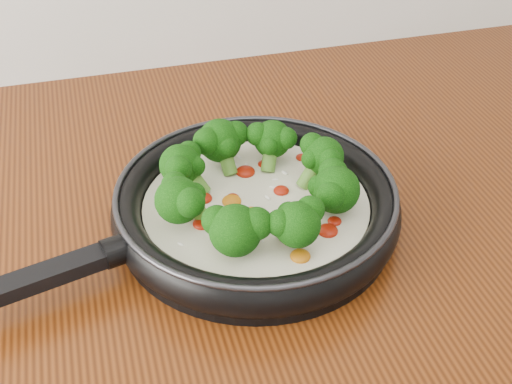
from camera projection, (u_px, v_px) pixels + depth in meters
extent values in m
cylinder|color=black|center=(256.00, 221.00, 0.80)|extent=(0.39, 0.39, 0.01)
torus|color=black|center=(256.00, 205.00, 0.78)|extent=(0.41, 0.41, 0.04)
torus|color=#2D2D33|center=(256.00, 189.00, 0.77)|extent=(0.40, 0.40, 0.01)
cube|color=black|center=(35.00, 279.00, 0.68)|extent=(0.20, 0.07, 0.02)
cylinder|color=black|center=(117.00, 250.00, 0.71)|extent=(0.04, 0.04, 0.03)
cylinder|color=#EBE7CC|center=(256.00, 210.00, 0.79)|extent=(0.32, 0.32, 0.02)
ellipsoid|color=#9A1707|center=(335.00, 221.00, 0.75)|extent=(0.02, 0.02, 0.01)
ellipsoid|color=#9A1707|center=(202.00, 224.00, 0.75)|extent=(0.02, 0.02, 0.01)
ellipsoid|color=#BC660C|center=(252.00, 212.00, 0.76)|extent=(0.02, 0.02, 0.01)
ellipsoid|color=#9A1707|center=(289.00, 241.00, 0.72)|extent=(0.02, 0.02, 0.01)
ellipsoid|color=#9A1707|center=(302.00, 157.00, 0.85)|extent=(0.02, 0.02, 0.01)
ellipsoid|color=#BC660C|center=(239.00, 231.00, 0.74)|extent=(0.02, 0.02, 0.01)
ellipsoid|color=#9A1707|center=(251.00, 234.00, 0.73)|extent=(0.02, 0.02, 0.01)
ellipsoid|color=#9A1707|center=(293.00, 209.00, 0.77)|extent=(0.02, 0.02, 0.01)
ellipsoid|color=#BC660C|center=(232.00, 201.00, 0.78)|extent=(0.02, 0.02, 0.01)
ellipsoid|color=#9A1707|center=(281.00, 191.00, 0.80)|extent=(0.02, 0.02, 0.01)
ellipsoid|color=#9A1707|center=(233.00, 198.00, 0.79)|extent=(0.02, 0.02, 0.01)
ellipsoid|color=#BC660C|center=(300.00, 256.00, 0.70)|extent=(0.03, 0.03, 0.01)
ellipsoid|color=#9A1707|center=(204.00, 198.00, 0.79)|extent=(0.02, 0.02, 0.01)
ellipsoid|color=#9A1707|center=(245.00, 172.00, 0.83)|extent=(0.02, 0.02, 0.01)
ellipsoid|color=#BC660C|center=(326.00, 194.00, 0.79)|extent=(0.03, 0.03, 0.01)
ellipsoid|color=#9A1707|center=(187.00, 216.00, 0.76)|extent=(0.02, 0.02, 0.01)
ellipsoid|color=#9A1707|center=(264.00, 164.00, 0.84)|extent=(0.02, 0.02, 0.01)
ellipsoid|color=#BC660C|center=(315.00, 164.00, 0.84)|extent=(0.02, 0.02, 0.01)
ellipsoid|color=#9A1707|center=(183.00, 191.00, 0.80)|extent=(0.02, 0.02, 0.01)
ellipsoid|color=#9A1707|center=(328.00, 231.00, 0.74)|extent=(0.03, 0.03, 0.01)
ellipsoid|color=#BC660C|center=(317.00, 203.00, 0.78)|extent=(0.03, 0.03, 0.01)
ellipsoid|color=white|center=(275.00, 180.00, 0.82)|extent=(0.01, 0.00, 0.00)
ellipsoid|color=white|center=(188.00, 216.00, 0.76)|extent=(0.01, 0.01, 0.00)
ellipsoid|color=white|center=(170.00, 203.00, 0.78)|extent=(0.01, 0.01, 0.00)
ellipsoid|color=white|center=(180.00, 220.00, 0.75)|extent=(0.01, 0.01, 0.00)
ellipsoid|color=white|center=(236.00, 165.00, 0.84)|extent=(0.01, 0.01, 0.00)
ellipsoid|color=white|center=(311.00, 172.00, 0.83)|extent=(0.01, 0.01, 0.00)
ellipsoid|color=white|center=(262.00, 240.00, 0.73)|extent=(0.00, 0.01, 0.00)
ellipsoid|color=white|center=(307.00, 243.00, 0.72)|extent=(0.01, 0.01, 0.00)
ellipsoid|color=white|center=(273.00, 187.00, 0.80)|extent=(0.01, 0.01, 0.00)
ellipsoid|color=white|center=(281.00, 231.00, 0.74)|extent=(0.01, 0.01, 0.00)
ellipsoid|color=white|center=(322.00, 166.00, 0.84)|extent=(0.01, 0.01, 0.00)
ellipsoid|color=white|center=(316.00, 222.00, 0.75)|extent=(0.01, 0.01, 0.00)
ellipsoid|color=white|center=(181.00, 245.00, 0.72)|extent=(0.01, 0.01, 0.00)
ellipsoid|color=white|center=(280.00, 224.00, 0.75)|extent=(0.01, 0.01, 0.00)
ellipsoid|color=white|center=(285.00, 173.00, 0.83)|extent=(0.01, 0.01, 0.00)
ellipsoid|color=white|center=(248.00, 207.00, 0.77)|extent=(0.01, 0.01, 0.00)
ellipsoid|color=white|center=(268.00, 198.00, 0.79)|extent=(0.01, 0.01, 0.00)
ellipsoid|color=white|center=(239.00, 157.00, 0.86)|extent=(0.01, 0.01, 0.00)
ellipsoid|color=white|center=(232.00, 170.00, 0.83)|extent=(0.01, 0.01, 0.00)
ellipsoid|color=white|center=(195.00, 190.00, 0.80)|extent=(0.01, 0.01, 0.00)
ellipsoid|color=white|center=(246.00, 165.00, 0.84)|extent=(0.01, 0.01, 0.00)
cylinder|color=#5D9330|center=(310.00, 174.00, 0.80)|extent=(0.04, 0.03, 0.04)
sphere|color=black|center=(324.00, 156.00, 0.80)|extent=(0.06, 0.06, 0.05)
sphere|color=black|center=(312.00, 145.00, 0.80)|extent=(0.04, 0.04, 0.03)
sphere|color=black|center=(330.00, 160.00, 0.78)|extent=(0.03, 0.03, 0.03)
sphere|color=black|center=(311.00, 159.00, 0.79)|extent=(0.03, 0.03, 0.02)
cylinder|color=#5D9330|center=(269.00, 158.00, 0.83)|extent=(0.03, 0.04, 0.04)
sphere|color=black|center=(273.00, 139.00, 0.83)|extent=(0.06, 0.06, 0.05)
sphere|color=black|center=(257.00, 134.00, 0.83)|extent=(0.04, 0.04, 0.03)
sphere|color=black|center=(286.00, 138.00, 0.82)|extent=(0.03, 0.03, 0.03)
sphere|color=black|center=(269.00, 145.00, 0.82)|extent=(0.03, 0.03, 0.02)
cylinder|color=#5D9330|center=(227.00, 160.00, 0.82)|extent=(0.03, 0.04, 0.04)
sphere|color=black|center=(220.00, 140.00, 0.83)|extent=(0.07, 0.07, 0.05)
sphere|color=black|center=(207.00, 141.00, 0.81)|extent=(0.04, 0.04, 0.03)
sphere|color=black|center=(236.00, 134.00, 0.83)|extent=(0.04, 0.04, 0.03)
sphere|color=black|center=(227.00, 146.00, 0.81)|extent=(0.03, 0.03, 0.03)
cylinder|color=#5D9330|center=(196.00, 181.00, 0.79)|extent=(0.04, 0.03, 0.04)
sphere|color=black|center=(180.00, 165.00, 0.78)|extent=(0.06, 0.06, 0.05)
sphere|color=black|center=(179.00, 169.00, 0.76)|extent=(0.04, 0.04, 0.03)
sphere|color=black|center=(189.00, 153.00, 0.79)|extent=(0.03, 0.03, 0.03)
sphere|color=black|center=(195.00, 166.00, 0.78)|extent=(0.03, 0.03, 0.02)
cylinder|color=#5D9330|center=(196.00, 210.00, 0.74)|extent=(0.04, 0.02, 0.04)
sphere|color=black|center=(178.00, 200.00, 0.72)|extent=(0.06, 0.06, 0.05)
sphere|color=black|center=(190.00, 203.00, 0.71)|extent=(0.04, 0.04, 0.03)
sphere|color=black|center=(175.00, 185.00, 0.74)|extent=(0.04, 0.04, 0.03)
sphere|color=black|center=(194.00, 194.00, 0.73)|extent=(0.03, 0.03, 0.03)
cylinder|color=#5D9330|center=(240.00, 233.00, 0.71)|extent=(0.03, 0.04, 0.04)
sphere|color=black|center=(235.00, 230.00, 0.69)|extent=(0.07, 0.07, 0.06)
sphere|color=black|center=(257.00, 224.00, 0.69)|extent=(0.04, 0.04, 0.03)
sphere|color=black|center=(217.00, 220.00, 0.69)|extent=(0.04, 0.04, 0.03)
sphere|color=black|center=(240.00, 218.00, 0.70)|extent=(0.03, 0.03, 0.03)
cylinder|color=#5D9330|center=(288.00, 229.00, 0.72)|extent=(0.02, 0.04, 0.04)
sphere|color=black|center=(297.00, 225.00, 0.69)|extent=(0.06, 0.06, 0.05)
sphere|color=black|center=(310.00, 210.00, 0.70)|extent=(0.04, 0.04, 0.03)
sphere|color=black|center=(280.00, 223.00, 0.68)|extent=(0.04, 0.04, 0.03)
sphere|color=black|center=(289.00, 213.00, 0.70)|extent=(0.03, 0.03, 0.02)
cylinder|color=#5D9330|center=(319.00, 200.00, 0.76)|extent=(0.04, 0.03, 0.04)
sphere|color=black|center=(336.00, 190.00, 0.75)|extent=(0.07, 0.07, 0.05)
sphere|color=black|center=(333.00, 173.00, 0.76)|extent=(0.04, 0.04, 0.03)
sphere|color=black|center=(331.00, 196.00, 0.73)|extent=(0.04, 0.04, 0.03)
sphere|color=black|center=(320.00, 186.00, 0.75)|extent=(0.03, 0.03, 0.03)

